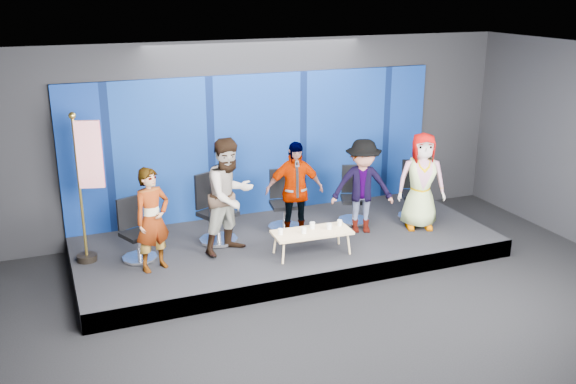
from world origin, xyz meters
The scene contains 21 objects.
ground centered at (0.00, 0.00, 0.00)m, with size 10.00×10.00×0.00m, color black.
room_walls centered at (0.00, 0.00, 2.43)m, with size 10.02×8.02×3.51m.
riser centered at (0.00, 2.50, 0.15)m, with size 7.00×3.00×0.30m, color black.
backdrop centered at (0.00, 3.95, 1.60)m, with size 7.00×0.08×2.60m, color navy.
chair_a centered at (-2.50, 2.57, 0.62)m, with size 0.72×0.72×0.98m.
panelist_a centered at (-2.31, 2.10, 1.09)m, with size 0.58×0.38×1.59m, color black.
chair_b centered at (-1.15, 2.82, 0.68)m, with size 0.86×0.86×1.16m.
panelist_b centered at (-1.04, 2.32, 1.24)m, with size 0.91×0.71×1.88m, color black.
chair_c centered at (0.13, 2.98, 0.64)m, with size 0.66×0.66×1.04m.
panelist_c centered at (0.12, 2.47, 1.14)m, with size 0.99×0.41×1.68m, color black.
chair_d centered at (1.42, 2.81, 0.63)m, with size 0.74×0.74×1.02m.
panelist_d centered at (1.32, 2.32, 1.12)m, with size 1.06×0.61×1.65m, color black.
chair_e centered at (2.55, 2.58, 0.65)m, with size 0.77×0.77×1.06m.
panelist_e centered at (2.36, 2.12, 1.15)m, with size 0.84×0.54×1.71m, color black.
coffee_table centered at (0.12, 1.73, 0.65)m, with size 1.28×0.59×0.39m.
mug_a centered at (-0.39, 1.79, 0.73)m, with size 0.08×0.08×0.09m, color silver.
mug_b centered at (-0.03, 1.71, 0.73)m, with size 0.08×0.08×0.10m, color silver.
mug_c centered at (0.18, 1.85, 0.74)m, with size 0.08×0.08×0.10m, color silver.
mug_d centered at (0.41, 1.71, 0.73)m, with size 0.08×0.08×0.10m, color silver.
mug_e centered at (0.64, 1.80, 0.73)m, with size 0.08×0.08×0.09m, color silver.
flag_stand centered at (-3.14, 2.75, 1.55)m, with size 0.53×0.31×2.35m.
Camera 1 is at (-3.75, -6.92, 4.42)m, focal length 40.00 mm.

